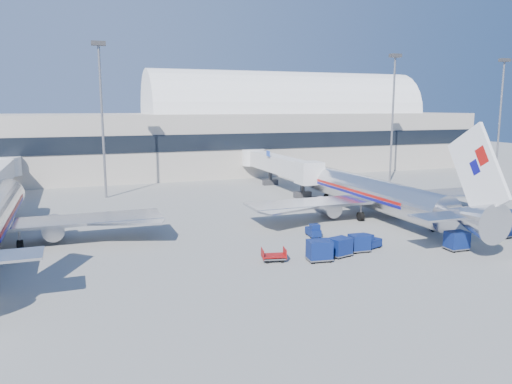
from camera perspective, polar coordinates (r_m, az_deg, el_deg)
name	(u,v)px	position (r m, az deg, el deg)	size (l,w,h in m)	color
ground	(318,233)	(54.10, 7.12, -4.70)	(260.00, 260.00, 0.00)	gray
terminal	(129,137)	(103.19, -14.29, 6.15)	(170.00, 28.15, 21.00)	#B2AA9E
airliner_main	(375,194)	(62.28, 13.49, -0.24)	(32.00, 37.26, 12.07)	silver
jetbridge_near	(275,164)	(84.13, 2.21, 3.24)	(4.40, 27.50, 6.25)	silver
mast_west	(101,97)	(76.65, -17.28, 10.32)	(2.00, 1.20, 22.60)	slate
mast_east	(393,99)	(93.75, 15.43, 10.22)	(2.00, 1.20, 22.60)	slate
mast_far_east	(501,100)	(110.10, 26.25, 9.45)	(2.00, 1.20, 22.60)	slate
barrier_near	(442,213)	(65.56, 20.46, -2.30)	(3.00, 0.55, 0.90)	#9E9E96
barrier_mid	(463,211)	(67.73, 22.59, -2.06)	(3.00, 0.55, 0.90)	#9E9E96
barrier_far	(484,210)	(69.98, 24.58, -1.84)	(3.00, 0.55, 0.90)	#9E9E96
tug_lead	(370,242)	(49.07, 12.86, -5.58)	(2.47, 1.77, 1.45)	#0B1A53
tug_right	(439,225)	(58.06, 20.21, -3.54)	(2.57, 2.17, 1.50)	#0B1A53
tug_left	(313,231)	(52.50, 6.57, -4.41)	(1.31, 2.26, 1.40)	#0B1A53
cart_train_a	(359,243)	(47.75, 11.72, -5.69)	(1.92, 1.50, 1.64)	#0B1A53
cart_train_b	(340,247)	(45.96, 9.58, -6.17)	(2.28, 1.96, 1.73)	#0B1A53
cart_train_c	(319,250)	(44.33, 7.25, -6.60)	(2.31, 1.87, 1.88)	#0B1A53
cart_solo_near	(457,240)	(50.88, 21.97, -5.15)	(2.11, 1.64, 1.81)	#0B1A53
cart_solo_far	(504,228)	(57.93, 26.53, -3.74)	(2.06, 1.60, 1.77)	#0B1A53
cart_open_red	(274,257)	(44.15, 2.06, -7.41)	(2.34, 1.87, 0.56)	slate
ramp_worker	(500,233)	(55.82, 26.15, -4.20)	(0.68, 0.45, 1.87)	#A5F319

